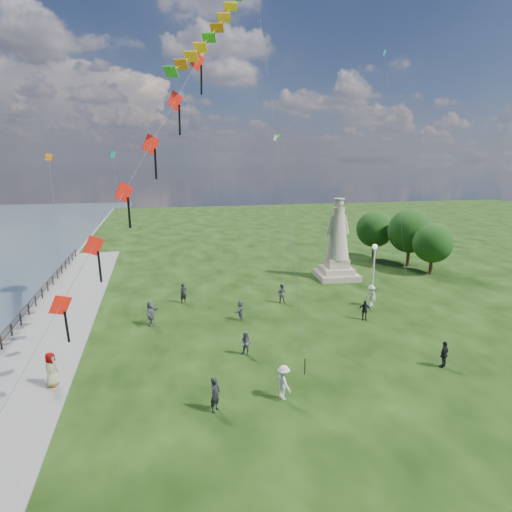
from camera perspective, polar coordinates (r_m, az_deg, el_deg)
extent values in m
cube|color=slate|center=(28.13, -27.40, -12.26)|extent=(5.00, 60.00, 0.10)
cylinder|color=black|center=(30.38, -30.85, -9.90)|extent=(0.11, 0.11, 1.00)
cylinder|color=black|center=(32.16, -29.81, -8.58)|extent=(0.11, 0.11, 1.00)
cylinder|color=black|center=(33.97, -28.88, -7.40)|extent=(0.11, 0.11, 1.00)
cylinder|color=black|center=(35.79, -28.06, -6.33)|extent=(0.11, 0.11, 1.00)
cylinder|color=black|center=(37.63, -27.31, -5.37)|extent=(0.11, 0.11, 1.00)
cylinder|color=black|center=(39.49, -26.64, -4.50)|extent=(0.11, 0.11, 1.00)
cylinder|color=black|center=(41.36, -26.03, -3.70)|extent=(0.11, 0.11, 1.00)
cylinder|color=black|center=(43.24, -25.47, -2.98)|extent=(0.11, 0.11, 1.00)
cylinder|color=black|center=(45.14, -24.96, -2.31)|extent=(0.11, 0.11, 1.00)
cylinder|color=black|center=(47.04, -24.49, -1.70)|extent=(0.11, 0.11, 1.00)
cylinder|color=black|center=(48.95, -24.06, -1.13)|extent=(0.11, 0.11, 1.00)
cylinder|color=black|center=(50.86, -23.66, -0.61)|extent=(0.11, 0.11, 1.00)
cylinder|color=black|center=(52.79, -23.29, -0.13)|extent=(0.11, 0.11, 1.00)
cylinder|color=black|center=(54.72, -22.95, 0.32)|extent=(0.11, 0.11, 1.00)
cube|color=black|center=(30.22, -30.96, -9.05)|extent=(0.06, 52.00, 0.06)
cube|color=black|center=(30.36, -30.86, -9.81)|extent=(0.06, 52.00, 0.06)
cube|color=#BDA78F|center=(42.45, 10.64, -2.53)|extent=(4.15, 4.15, 0.54)
cube|color=#BDA78F|center=(42.31, 10.67, -1.82)|extent=(3.16, 3.16, 0.54)
cube|color=#BDA78F|center=(42.14, 10.71, -0.87)|extent=(2.17, 2.17, 0.91)
cylinder|color=#BDA78F|center=(41.26, 11.01, 6.11)|extent=(1.18, 1.18, 0.36)
sphere|color=#BDA78F|center=(41.20, 11.04, 6.89)|extent=(0.83, 0.83, 0.83)
cylinder|color=#BDA78F|center=(41.16, 11.06, 7.49)|extent=(1.00, 1.00, 0.09)
cylinder|color=silver|center=(36.14, 15.36, -2.35)|extent=(0.13, 0.13, 4.31)
sphere|color=white|center=(35.63, 15.57, 1.20)|extent=(0.43, 0.43, 0.43)
cylinder|color=#382314|center=(49.24, 19.63, 0.12)|extent=(0.36, 0.36, 2.35)
sphere|color=#19370F|center=(48.77, 19.86, 3.15)|extent=(4.69, 4.69, 4.69)
cylinder|color=#382314|center=(46.53, 22.28, -1.05)|extent=(0.36, 0.36, 1.93)
sphere|color=#19370F|center=(46.10, 22.51, 1.58)|extent=(3.87, 3.87, 3.87)
cylinder|color=#382314|center=(51.92, 15.41, 0.89)|extent=(0.36, 0.36, 2.11)
sphere|color=#19370F|center=(51.50, 15.56, 3.48)|extent=(4.23, 4.23, 4.23)
imported|color=black|center=(20.49, -5.48, -17.91)|extent=(0.69, 0.71, 1.65)
imported|color=#595960|center=(25.56, -1.33, -11.59)|extent=(0.83, 0.78, 1.46)
imported|color=silver|center=(21.34, 3.69, -16.45)|extent=(0.82, 1.20, 1.70)
imported|color=black|center=(26.32, 23.80, -11.89)|extent=(1.01, 0.85, 1.53)
imported|color=#595960|center=(30.75, -13.82, -7.39)|extent=(1.25, 1.78, 1.77)
imported|color=black|center=(34.90, -9.65, -4.92)|extent=(0.68, 0.58, 1.59)
imported|color=#595960|center=(34.50, 3.40, -4.95)|extent=(0.91, 0.74, 1.61)
imported|color=silver|center=(34.82, 15.09, -5.13)|extent=(0.72, 1.18, 1.71)
imported|color=black|center=(31.85, 14.27, -6.99)|extent=(0.96, 0.73, 1.47)
imported|color=#595960|center=(24.43, -25.64, -13.69)|extent=(0.75, 0.98, 1.79)
imported|color=#595960|center=(30.81, -2.08, -7.27)|extent=(1.20, 1.47, 1.47)
cube|color=red|center=(19.68, -24.61, -5.99)|extent=(0.87, 0.64, 1.03)
cube|color=black|center=(19.86, -23.90, -8.67)|extent=(0.10, 0.28, 1.48)
cube|color=red|center=(20.16, -20.80, 1.30)|extent=(0.87, 0.64, 1.03)
cube|color=black|center=(20.24, -20.12, -1.37)|extent=(0.10, 0.28, 1.48)
cube|color=red|center=(21.03, -17.21, 8.11)|extent=(0.87, 0.64, 1.03)
cube|color=black|center=(21.01, -16.57, 5.54)|extent=(0.10, 0.28, 1.48)
cube|color=red|center=(22.24, -13.85, 14.25)|extent=(0.87, 0.64, 1.03)
cube|color=black|center=(22.13, -13.25, 11.83)|extent=(0.10, 0.28, 1.48)
cube|color=red|center=(23.75, -10.73, 19.65)|extent=(0.87, 0.64, 1.03)
cube|color=black|center=(23.56, -10.16, 17.40)|extent=(0.10, 0.28, 1.48)
cube|color=red|center=(25.50, -7.83, 24.31)|extent=(0.87, 0.64, 1.03)
cube|color=black|center=(25.24, -7.30, 22.25)|extent=(0.10, 0.28, 1.48)
cylinder|color=black|center=(23.73, 6.52, -14.44)|extent=(0.06, 0.06, 0.90)
cube|color=yellow|center=(22.32, -3.43, 30.24)|extent=(0.70, 0.68, 0.21)
cube|color=yellow|center=(21.57, -4.28, 29.15)|extent=(0.69, 0.69, 0.23)
cube|color=orange|center=(20.84, -5.23, 28.04)|extent=(0.68, 0.69, 0.25)
cube|color=green|center=(20.13, -6.28, 26.95)|extent=(0.67, 0.69, 0.26)
cube|color=yellow|center=(19.45, -7.42, 25.87)|extent=(0.65, 0.69, 0.28)
cube|color=yellow|center=(18.79, -8.63, 24.84)|extent=(0.64, 0.68, 0.29)
cube|color=orange|center=(18.16, -9.93, 23.87)|extent=(0.62, 0.67, 0.30)
cube|color=green|center=(17.57, -11.28, 22.96)|extent=(0.60, 0.66, 0.31)
cube|color=teal|center=(35.07, -18.59, 12.71)|extent=(0.51, 0.39, 0.57)
cylinder|color=#595959|center=(32.98, -17.39, 2.69)|extent=(1.02, 5.02, 11.61)
cube|color=silver|center=(42.24, 2.59, 15.46)|extent=(0.51, 0.39, 0.57)
cylinder|color=#595959|center=(40.19, 4.17, 6.12)|extent=(1.02, 5.02, 13.26)
cube|color=yellow|center=(45.68, -7.19, 25.23)|extent=(0.51, 0.39, 0.57)
cylinder|color=#595959|center=(42.15, -5.72, 11.80)|extent=(1.02, 5.02, 21.21)
cube|color=green|center=(48.38, 2.97, 15.67)|extent=(0.51, 0.39, 0.57)
cylinder|color=#595959|center=(46.26, 4.35, 7.27)|extent=(1.02, 5.02, 13.75)
cube|color=orange|center=(34.56, -25.92, 11.76)|extent=(0.51, 0.39, 0.57)
cylinder|color=#595959|center=(32.48, -25.01, 1.74)|extent=(1.02, 5.02, 11.39)
cylinder|color=#595959|center=(41.08, 1.37, 16.02)|extent=(1.02, 5.02, 27.20)
cube|color=teal|center=(46.24, 16.76, 24.54)|extent=(0.51, 0.39, 0.57)
cylinder|color=#595959|center=(43.25, 18.12, 11.20)|extent=(1.02, 5.02, 21.10)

